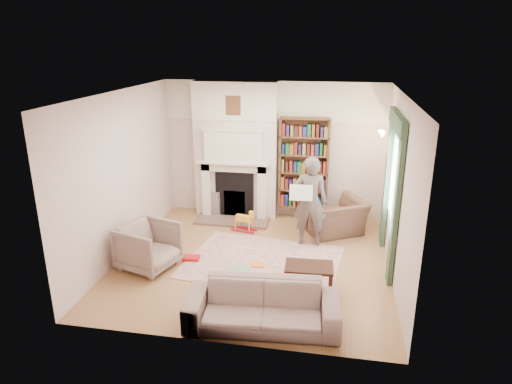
% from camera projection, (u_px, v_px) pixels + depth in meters
% --- Properties ---
extents(floor, '(4.50, 4.50, 0.00)m').
position_uv_depth(floor, '(253.00, 260.00, 7.76)').
color(floor, olive).
rests_on(floor, ground).
extents(ceiling, '(4.50, 4.50, 0.00)m').
position_uv_depth(ceiling, '(253.00, 94.00, 6.87)').
color(ceiling, white).
rests_on(ceiling, wall_back).
extents(wall_back, '(4.50, 0.00, 4.50)m').
position_uv_depth(wall_back, '(273.00, 150.00, 9.42)').
color(wall_back, silver).
rests_on(wall_back, floor).
extents(wall_front, '(4.50, 0.00, 4.50)m').
position_uv_depth(wall_front, '(217.00, 240.00, 5.22)').
color(wall_front, silver).
rests_on(wall_front, floor).
extents(wall_left, '(0.00, 4.50, 4.50)m').
position_uv_depth(wall_left, '(122.00, 175.00, 7.70)').
color(wall_left, silver).
rests_on(wall_left, floor).
extents(wall_right, '(0.00, 4.50, 4.50)m').
position_uv_depth(wall_right, '(398.00, 190.00, 6.94)').
color(wall_right, silver).
rests_on(wall_right, floor).
extents(fireplace, '(1.70, 0.58, 2.80)m').
position_uv_depth(fireplace, '(236.00, 152.00, 9.36)').
color(fireplace, silver).
rests_on(fireplace, floor).
extents(bookcase, '(1.00, 0.24, 1.85)m').
position_uv_depth(bookcase, '(304.00, 164.00, 9.26)').
color(bookcase, brown).
rests_on(bookcase, floor).
extents(window, '(0.02, 0.90, 1.30)m').
position_uv_depth(window, '(395.00, 179.00, 7.30)').
color(window, silver).
rests_on(window, wall_right).
extents(curtain_left, '(0.07, 0.32, 2.40)m').
position_uv_depth(curtain_left, '(396.00, 209.00, 6.73)').
color(curtain_left, '#2A422B').
rests_on(curtain_left, floor).
extents(curtain_right, '(0.07, 0.32, 2.40)m').
position_uv_depth(curtain_right, '(387.00, 181.00, 8.03)').
color(curtain_right, '#2A422B').
rests_on(curtain_right, floor).
extents(pelmet, '(0.09, 1.70, 0.24)m').
position_uv_depth(pelmet, '(398.00, 121.00, 7.01)').
color(pelmet, '#2A422B').
rests_on(pelmet, wall_right).
extents(wall_sconce, '(0.20, 0.24, 0.24)m').
position_uv_depth(wall_sconce, '(379.00, 137.00, 8.21)').
color(wall_sconce, gold).
rests_on(wall_sconce, wall_right).
extents(rug, '(2.73, 2.22, 0.01)m').
position_uv_depth(rug, '(263.00, 262.00, 7.70)').
color(rug, beige).
rests_on(rug, floor).
extents(armchair_reading, '(1.35, 1.30, 0.67)m').
position_uv_depth(armchair_reading, '(335.00, 217.00, 8.77)').
color(armchair_reading, '#483126').
rests_on(armchair_reading, floor).
extents(armchair_left, '(1.04, 1.02, 0.76)m').
position_uv_depth(armchair_left, '(148.00, 246.00, 7.41)').
color(armchair_left, '#A49C87').
rests_on(armchair_left, floor).
extents(sofa, '(2.05, 0.94, 0.58)m').
position_uv_depth(sofa, '(262.00, 306.00, 5.92)').
color(sofa, gray).
rests_on(sofa, floor).
extents(man_reading, '(0.62, 0.41, 1.66)m').
position_uv_depth(man_reading, '(310.00, 201.00, 8.13)').
color(man_reading, '#574B45').
rests_on(man_reading, floor).
extents(newspaper, '(0.40, 0.12, 0.27)m').
position_uv_depth(newspaper, '(301.00, 193.00, 7.90)').
color(newspaper, white).
rests_on(newspaper, man_reading).
extents(coffee_table, '(0.72, 0.48, 0.45)m').
position_uv_depth(coffee_table, '(309.00, 279.00, 6.71)').
color(coffee_table, '#371C13').
rests_on(coffee_table, floor).
extents(paraffin_heater, '(0.27, 0.27, 0.55)m').
position_uv_depth(paraffin_heater, '(216.00, 204.00, 9.65)').
color(paraffin_heater, '#9FA1A6').
rests_on(paraffin_heater, floor).
extents(rocking_horse, '(0.52, 0.30, 0.43)m').
position_uv_depth(rocking_horse, '(244.00, 221.00, 8.90)').
color(rocking_horse, yellow).
rests_on(rocking_horse, rug).
extents(board_game, '(0.40, 0.40, 0.03)m').
position_uv_depth(board_game, '(240.00, 270.00, 7.40)').
color(board_game, '#BCC545').
rests_on(board_game, rug).
extents(game_box_lid, '(0.30, 0.22, 0.05)m').
position_uv_depth(game_box_lid, '(191.00, 258.00, 7.78)').
color(game_box_lid, '#B01417').
rests_on(game_box_lid, rug).
extents(comic_annuals, '(0.74, 0.64, 0.02)m').
position_uv_depth(comic_annuals, '(267.00, 272.00, 7.33)').
color(comic_annuals, red).
rests_on(comic_annuals, rug).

